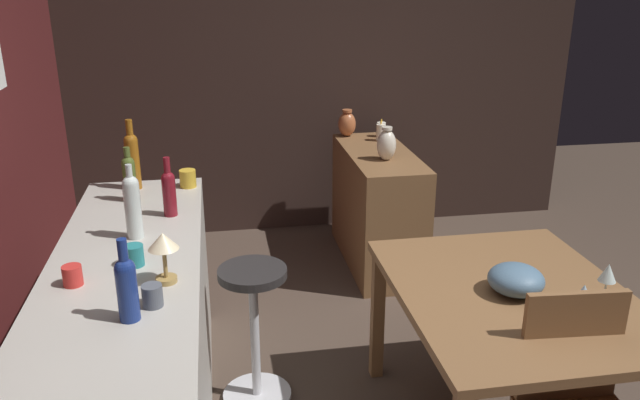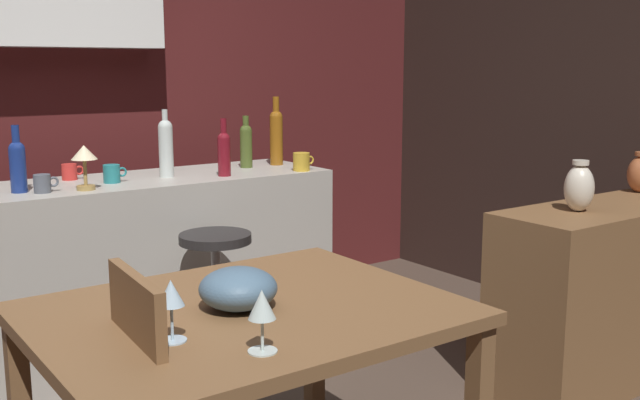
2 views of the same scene
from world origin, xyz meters
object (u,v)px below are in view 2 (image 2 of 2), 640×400
Objects in this scene: cup_teal at (112,174)px; vase_ceramic_ivory at (579,187)px; dining_table at (245,336)px; wine_bottle_amber at (276,134)px; wine_glass_left at (171,296)px; counter_lamp at (84,158)px; cup_slate at (43,184)px; fruit_bowl at (238,288)px; wine_bottle_ruby at (224,151)px; bar_stool at (217,305)px; sideboard_cabinet at (600,295)px; wine_bottle_cobalt at (18,163)px; cup_red at (70,172)px; wine_bottle_olive at (246,143)px; wine_bottle_clear at (166,146)px; wine_glass_right at (262,307)px; cup_mustard at (302,162)px.

vase_ceramic_ivory is at bearing -43.34° from cup_teal.
wine_bottle_amber is (1.13, 1.62, 0.42)m from dining_table.
counter_lamp reaches higher than wine_glass_left.
cup_slate is (-0.17, 1.43, 0.29)m from dining_table.
wine_bottle_ruby is at bearing 62.95° from fruit_bowl.
bar_stool is 2.48× the size of wine_bottle_ruby.
dining_table is at bearing -96.41° from cup_teal.
vase_ceramic_ivory reaches higher than sideboard_cabinet.
bar_stool is 2.44× the size of wine_bottle_cobalt.
wine_bottle_cobalt is at bearing 174.90° from wine_bottle_ruby.
sideboard_cabinet is 2.54m from cup_red.
cup_red is at bearing 83.95° from counter_lamp.
wine_bottle_cobalt is 2.59× the size of cup_teal.
wine_bottle_olive is 0.97m from counter_lamp.
wine_bottle_clear is 0.47m from cup_red.
wine_bottle_olive reaches higher than dining_table.
wine_glass_right is 2.33m from wine_bottle_amber.
wine_bottle_clear is at bearing 72.49° from wine_glass_right.
cup_red is at bearing 85.14° from wine_glass_right.
wine_bottle_ruby is (0.25, 0.36, 0.65)m from bar_stool.
wine_bottle_olive reaches higher than wine_glass_left.
dining_table is 7.30× the size of wine_glass_left.
wine_bottle_clear reaches higher than cup_red.
wine_bottle_olive is at bearing 5.77° from wine_bottle_cobalt.
cup_mustard is at bearing 53.12° from wine_glass_right.
sideboard_cabinet is 0.55m from vase_ceramic_ivory.
bar_stool is 2.55× the size of wine_bottle_olive.
vase_ceramic_ivory reaches higher than cup_red.
wine_glass_left is (-2.18, -0.20, 0.45)m from sideboard_cabinet.
wine_bottle_amber is at bearing 85.60° from cup_mustard.
wine_bottle_cobalt is (-1.19, -0.12, -0.00)m from wine_bottle_olive.
wine_bottle_ruby is at bearing -29.17° from wine_bottle_clear.
vase_ceramic_ivory is at bearing -37.89° from bar_stool.
cup_red is 0.48× the size of vase_ceramic_ivory.
cup_slate is at bearing 176.10° from cup_mustard.
wine_bottle_clear reaches higher than dining_table.
wine_bottle_clear is at bearing 66.13° from wine_glass_left.
fruit_bowl is 1.63m from wine_bottle_clear.
wine_bottle_cobalt is 2.73× the size of cup_slate.
wine_bottle_cobalt reaches higher than vase_ceramic_ivory.
wine_bottle_amber reaches higher than cup_mustard.
wine_bottle_clear reaches higher than sideboard_cabinet.
cup_red reaches higher than wine_glass_right.
dining_table is 5.40× the size of vase_ceramic_ivory.
bar_stool is at bearing -58.58° from cup_red.
cup_teal is (-0.77, -0.09, -0.09)m from wine_bottle_olive.
wine_bottle_amber is at bearing 56.81° from wine_glass_right.
wine_glass_right is at bearing -126.88° from cup_mustard.
bar_stool is at bearing -32.28° from wine_bottle_cobalt.
vase_ceramic_ivory is at bearing -69.87° from wine_bottle_amber.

